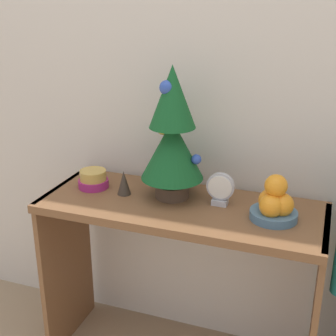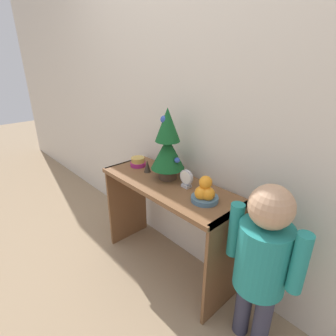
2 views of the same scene
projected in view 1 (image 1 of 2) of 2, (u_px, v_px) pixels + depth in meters
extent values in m
cube|color=beige|center=(204.00, 37.00, 1.68)|extent=(7.00, 0.05, 2.50)
cube|color=brown|center=(181.00, 208.00, 1.66)|extent=(1.01, 0.39, 0.03)
cube|color=brown|center=(67.00, 263.00, 1.94)|extent=(0.02, 0.36, 0.70)
cube|color=brown|center=(315.00, 315.00, 1.62)|extent=(0.02, 0.36, 0.70)
cylinder|color=#4C3828|center=(172.00, 190.00, 1.71)|extent=(0.12, 0.12, 0.05)
cylinder|color=brown|center=(172.00, 179.00, 1.69)|extent=(0.02, 0.02, 0.04)
cone|color=#145123|center=(172.00, 149.00, 1.65)|extent=(0.23, 0.23, 0.22)
cone|color=#145123|center=(172.00, 97.00, 1.58)|extent=(0.16, 0.16, 0.22)
sphere|color=#2D4CA8|center=(196.00, 159.00, 1.63)|extent=(0.04, 0.04, 0.04)
sphere|color=#2D4CA8|center=(167.00, 88.00, 1.57)|extent=(0.05, 0.05, 0.05)
sphere|color=gold|center=(164.00, 127.00, 1.65)|extent=(0.05, 0.05, 0.05)
sphere|color=#2D4CA8|center=(168.00, 105.00, 1.63)|extent=(0.05, 0.05, 0.05)
cylinder|color=#476B84|center=(273.00, 215.00, 1.54)|extent=(0.16, 0.16, 0.03)
sphere|color=orange|center=(282.00, 205.00, 1.52)|extent=(0.08, 0.08, 0.08)
sphere|color=orange|center=(270.00, 200.00, 1.55)|extent=(0.08, 0.08, 0.08)
sphere|color=orange|center=(271.00, 206.00, 1.51)|extent=(0.08, 0.08, 0.08)
sphere|color=orange|center=(276.00, 186.00, 1.51)|extent=(0.08, 0.08, 0.08)
cylinder|color=#9E2366|center=(94.00, 183.00, 1.79)|extent=(0.12, 0.12, 0.03)
cylinder|color=gold|center=(93.00, 175.00, 1.78)|extent=(0.10, 0.10, 0.04)
cube|color=#B2B2B7|center=(220.00, 202.00, 1.65)|extent=(0.05, 0.04, 0.02)
cylinder|color=#B2B2B7|center=(221.00, 186.00, 1.63)|extent=(0.10, 0.02, 0.10)
cylinder|color=white|center=(220.00, 187.00, 1.62)|extent=(0.08, 0.00, 0.08)
cone|color=#382D23|center=(124.00, 183.00, 1.72)|extent=(0.05, 0.05, 0.09)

